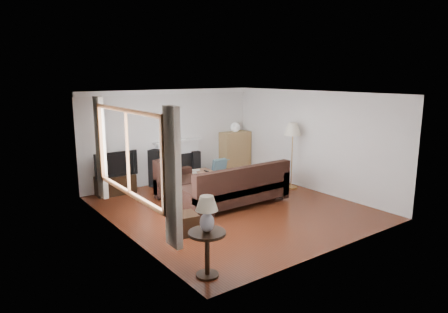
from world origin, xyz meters
TOP-DOWN VIEW (x-y plane):
  - room at (0.00, 0.00)m, footprint 5.10×5.60m
  - window at (-2.45, -0.20)m, footprint 0.12×2.74m
  - curtain_near at (-2.40, -1.72)m, footprint 0.10×0.35m
  - curtain_far at (-2.40, 1.32)m, footprint 0.10×0.35m
  - fireplace at (0.15, 2.64)m, footprint 1.40×0.26m
  - tv_stand at (-1.69, 2.50)m, footprint 0.93×0.42m
  - television at (-1.69, 2.50)m, footprint 1.06×0.14m
  - speaker_left at (-0.57, 2.52)m, footprint 0.38×0.41m
  - speaker_right at (0.65, 2.55)m, footprint 0.26×0.30m
  - bookshelf at (2.02, 2.51)m, footprint 0.90×0.43m
  - globe_lamp at (2.02, 2.51)m, footprint 0.27×0.27m
  - sectional_sofa at (0.12, 0.10)m, footprint 2.75×2.01m
  - coffee_table at (-0.01, 1.72)m, footprint 1.24×0.78m
  - footstool at (-1.62, -0.68)m, footprint 0.53×0.53m
  - floor_lamp at (2.18, 0.34)m, footprint 0.57×0.57m
  - side_table at (-2.15, -2.23)m, footprint 0.55×0.55m
  - table_lamp at (-2.15, -2.23)m, footprint 0.32×0.32m

SIDE VIEW (x-z plane):
  - footstool at x=-1.62m, z-range 0.00..0.38m
  - coffee_table at x=-0.01m, z-range 0.00..0.46m
  - tv_stand at x=-1.69m, z-range 0.00..0.47m
  - side_table at x=-2.15m, z-range 0.00..0.68m
  - speaker_right at x=0.65m, z-range 0.00..0.81m
  - sectional_sofa at x=0.12m, z-range 0.00..0.89m
  - speaker_left at x=-0.57m, z-range 0.00..0.98m
  - fireplace at x=0.15m, z-range 0.00..1.15m
  - bookshelf at x=2.02m, z-range 0.00..1.23m
  - television at x=-1.69m, z-range 0.47..1.07m
  - floor_lamp at x=2.18m, z-range 0.00..1.69m
  - table_lamp at x=-2.15m, z-range 0.68..1.21m
  - room at x=0.00m, z-range -0.02..2.52m
  - globe_lamp at x=2.02m, z-range 1.23..1.51m
  - curtain_near at x=-2.40m, z-range 0.35..2.45m
  - curtain_far at x=-2.40m, z-range 0.35..2.45m
  - window at x=-2.45m, z-range 0.78..2.32m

